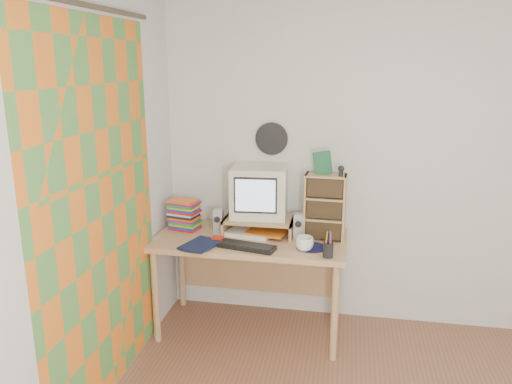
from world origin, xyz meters
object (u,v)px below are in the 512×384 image
at_px(crt_monitor, 259,192).
at_px(mug, 305,244).
at_px(keyboard, 247,246).
at_px(cd_rack, 325,207).
at_px(desk, 252,251).
at_px(diary, 189,241).
at_px(dvd_stack, 184,210).

distance_m(crt_monitor, mug, 0.57).
height_order(crt_monitor, keyboard, crt_monitor).
bearing_deg(cd_rack, keyboard, -147.05).
xyz_separation_m(crt_monitor, mug, (0.38, -0.34, -0.26)).
distance_m(desk, keyboard, 0.32).
height_order(keyboard, mug, mug).
xyz_separation_m(cd_rack, mug, (-0.12, -0.26, -0.19)).
bearing_deg(crt_monitor, keyboard, -96.94).
distance_m(mug, diary, 0.82).
distance_m(desk, diary, 0.51).
bearing_deg(desk, mug, -31.34).
distance_m(desk, cd_rack, 0.65).
height_order(keyboard, cd_rack, cd_rack).
bearing_deg(cd_rack, mug, -111.03).
relative_size(desk, cd_rack, 2.92).
xyz_separation_m(keyboard, diary, (-0.42, 0.01, 0.01)).
height_order(desk, cd_rack, cd_rack).
distance_m(crt_monitor, keyboard, 0.48).
relative_size(mug, diary, 0.49).
relative_size(crt_monitor, keyboard, 1.00).
bearing_deg(dvd_stack, keyboard, -17.33).
bearing_deg(mug, dvd_stack, 163.18).
height_order(desk, diary, diary).
xyz_separation_m(keyboard, cd_rack, (0.51, 0.29, 0.23)).
height_order(desk, mug, mug).
relative_size(desk, diary, 5.53).
relative_size(keyboard, diary, 1.58).
bearing_deg(mug, keyboard, -175.49).
xyz_separation_m(dvd_stack, diary, (0.13, -0.31, -0.12)).
bearing_deg(diary, cd_rack, 35.03).
xyz_separation_m(desk, dvd_stack, (-0.53, 0.03, 0.28)).
bearing_deg(desk, dvd_stack, 176.40).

